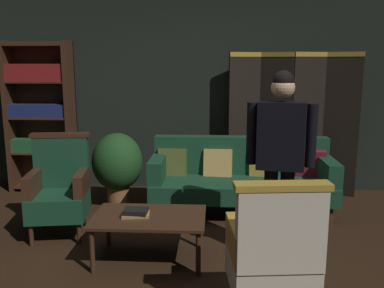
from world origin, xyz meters
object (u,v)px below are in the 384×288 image
Objects in this scene: armchair_gilt_accent at (273,254)px; armchair_wing_left at (60,188)px; bookshelf at (41,113)px; velvet_couch at (241,175)px; standing_figure at (280,150)px; coffee_table at (149,221)px; potted_plant at (117,164)px; book_tan_leather at (136,215)px; book_black_cloth at (136,211)px; folding_screen at (292,122)px.

armchair_gilt_accent is 1.00× the size of armchair_wing_left.
velvet_couch is at bearing -15.29° from bookshelf.
standing_figure is at bearing -78.99° from velvet_couch.
coffee_table is (-0.90, -1.31, -0.08)m from velvet_couch.
book_tan_leather is at bearing -71.00° from potted_plant.
potted_plant is (0.39, 0.90, 0.04)m from armchair_wing_left.
armchair_wing_left is 0.99m from potted_plant.
folding_screen is at bearing 50.25° from book_black_cloth.
standing_figure reaches higher than book_tan_leather.
bookshelf reaches higher than armchair_gilt_accent.
potted_plant reaches higher than velvet_couch.
potted_plant is (-2.22, -0.61, -0.46)m from folding_screen.
folding_screen is 0.93× the size of bookshelf.
armchair_wing_left is 4.35× the size of book_tan_leather.
book_black_cloth is at bearing 142.49° from armchair_gilt_accent.
book_tan_leather is (-1.72, -2.07, -0.55)m from folding_screen.
armchair_wing_left is at bearing -150.03° from folding_screen.
standing_figure is 8.25× the size of book_black_cloth.
bookshelf is 2.87m from velvet_couch.
bookshelf is 4.06m from armchair_gilt_accent.
velvet_couch is 1.67m from book_tan_leather.
armchair_wing_left is at bearing 166.87° from standing_figure.
folding_screen is 3.06m from armchair_wing_left.
velvet_couch is 1.53m from potted_plant.
coffee_table is at bearing -124.45° from velvet_couch.
coffee_table is (-1.60, -2.06, -0.61)m from folding_screen.
armchair_wing_left is (-1.91, -0.76, 0.03)m from velvet_couch.
potted_plant is (-1.52, 0.14, 0.07)m from velvet_couch.
bookshelf is 1.43m from potted_plant.
armchair_gilt_accent is at bearing -100.39° from standing_figure.
standing_figure is 1.38m from book_black_cloth.
standing_figure is at bearing -102.82° from folding_screen.
book_tan_leather is at bearing 0.00° from book_black_cloth.
standing_figure is (-0.46, -2.01, 0.04)m from folding_screen.
bookshelf reaches higher than coffee_table.
armchair_gilt_accent reaches higher than potted_plant.
bookshelf is (-3.40, -0.01, 0.10)m from folding_screen.
armchair_gilt_accent is 1.38m from book_black_cloth.
armchair_gilt_accent is (0.08, -2.16, 0.03)m from velvet_couch.
armchair_wing_left reaches higher than potted_plant.
velvet_couch is at bearing -5.35° from potted_plant.
velvet_couch is 1.59m from coffee_table.
standing_figure is (1.14, 0.04, 0.65)m from coffee_table.
book_tan_leather reaches higher than coffee_table.
book_tan_leather is (-1.02, -1.32, -0.02)m from velvet_couch.
book_black_cloth is (0.00, 0.00, 0.03)m from book_tan_leather.
armchair_wing_left is at bearing -158.34° from velvet_couch.
armchair_gilt_accent is at bearing -37.51° from book_black_cloth.
folding_screen is 3.41m from bookshelf.
folding_screen is at bearing 77.18° from standing_figure.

